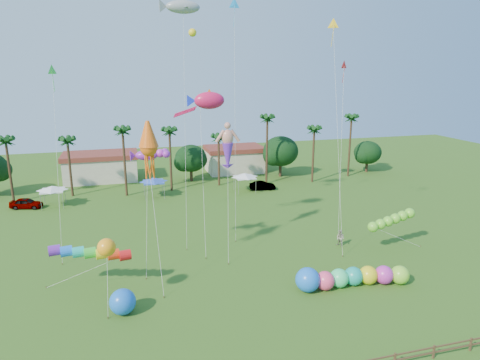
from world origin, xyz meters
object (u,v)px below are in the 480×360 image
object	(u,v)px
car_a	(26,203)
spectator_b	(340,238)
caterpillar_inflatable	(348,277)
car_b	(262,186)
blue_ball	(123,302)

from	to	relation	value
car_a	spectator_b	world-z (taller)	spectator_b
car_a	caterpillar_inflatable	world-z (taller)	caterpillar_inflatable
car_a	caterpillar_inflatable	bearing A→B (deg)	-121.01
car_b	spectator_b	xyz separation A→B (m)	(1.00, -23.81, 0.25)
car_a	spectator_b	size ratio (longest dim) A/B	2.33
car_b	caterpillar_inflatable	size ratio (longest dim) A/B	0.39
car_b	caterpillar_inflatable	world-z (taller)	caterpillar_inflatable
car_a	blue_ball	bearing A→B (deg)	-143.88
caterpillar_inflatable	blue_ball	world-z (taller)	caterpillar_inflatable
car_b	car_a	bearing A→B (deg)	98.52
spectator_b	blue_ball	bearing A→B (deg)	-99.72
spectator_b	car_a	bearing A→B (deg)	-151.12
car_b	spectator_b	world-z (taller)	spectator_b
spectator_b	blue_ball	size ratio (longest dim) A/B	0.90
spectator_b	blue_ball	world-z (taller)	blue_ball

